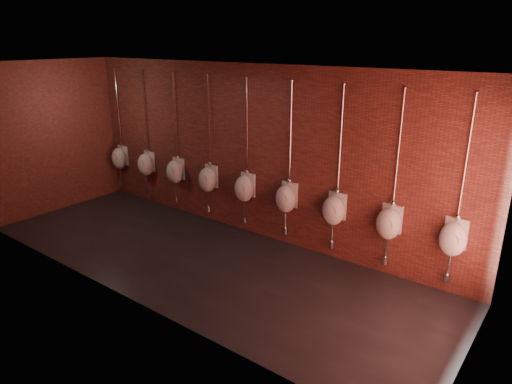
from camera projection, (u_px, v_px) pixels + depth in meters
ground at (201, 261)px, 7.80m from camera, size 8.50×8.50×0.00m
room_shell at (196, 146)px, 7.15m from camera, size 8.54×3.04×3.22m
urinal_0 at (120, 158)px, 10.76m from camera, size 0.40×0.35×2.72m
urinal_1 at (146, 164)px, 10.22m from camera, size 0.40×0.35×2.72m
urinal_2 at (175, 171)px, 9.68m from camera, size 0.40×0.35×2.72m
urinal_3 at (208, 179)px, 9.14m from camera, size 0.40×0.35×2.72m
urinal_4 at (245, 188)px, 8.60m from camera, size 0.40×0.35×2.72m
urinal_5 at (286, 198)px, 8.06m from camera, size 0.40×0.35×2.72m
urinal_6 at (334, 209)px, 7.52m from camera, size 0.40×0.35×2.72m
urinal_7 at (389, 223)px, 6.98m from camera, size 0.40×0.35×2.72m
urinal_8 at (453, 238)px, 6.44m from camera, size 0.40×0.35×2.72m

